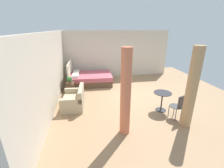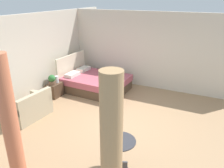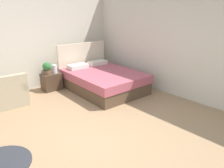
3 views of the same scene
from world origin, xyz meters
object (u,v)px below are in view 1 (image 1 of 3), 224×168
Objects in this scene: couch at (74,100)px; bed at (90,78)px; nightstand at (70,88)px; vase at (70,80)px; potted_plant at (69,80)px; balcony_table at (162,98)px; cafe_chair_near_window at (178,105)px.

bed is at bearing -14.75° from couch.
vase is at bearing -10.13° from nightstand.
potted_plant is 4.18m from balcony_table.
couch is 1.72× the size of balcony_table.
bed is 2.71m from couch.
cafe_chair_near_window is at bearing -128.41° from nightstand.
potted_plant reaches higher than couch.
bed is 1.48m from nightstand.
couch is at bearing -169.46° from nightstand.
bed is 4.31m from balcony_table.
cafe_chair_near_window is (-3.00, -3.78, 0.29)m from nightstand.
bed reaches higher than nightstand.
bed is 6.69× the size of potted_plant.
balcony_table is 0.70m from cafe_chair_near_window.
bed reaches higher than couch.
bed is 2.59× the size of cafe_chair_near_window.
potted_plant is 0.39× the size of cafe_chair_near_window.
balcony_table is (-3.46, -2.56, 0.20)m from bed.
nightstand is at bearing 139.09° from bed.
bed is 9.76× the size of vase.
bed is 4.99m from cafe_chair_near_window.
potted_plant is at bearing 175.10° from vase.
balcony_table is (-2.34, -3.53, 0.26)m from nightstand.
bed is 1.59m from potted_plant.
balcony_table reaches higher than nightstand.
potted_plant reaches higher than vase.
vase reaches higher than nightstand.
couch is 3.81m from cafe_chair_near_window.
cafe_chair_near_window reaches higher than couch.
bed is 4.39× the size of nightstand.
potted_plant is at bearing 57.53° from balcony_table.
cafe_chair_near_window is (-0.65, -0.25, 0.03)m from balcony_table.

